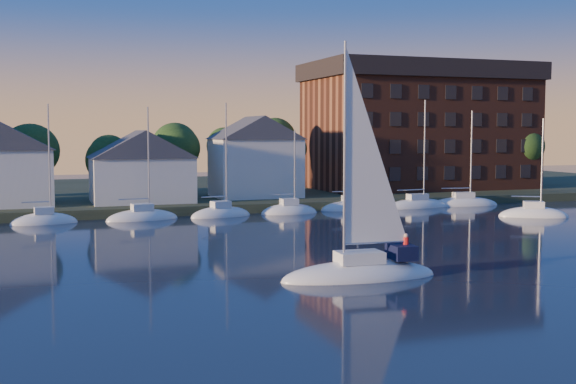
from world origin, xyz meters
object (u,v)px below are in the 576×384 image
clubhouse_east (255,156)px  hero_sailboat (362,268)px  clubhouse_centre (141,165)px  condo_block (419,125)px  drifting_sailboat_right (533,216)px

clubhouse_east → hero_sailboat: 45.35m
clubhouse_centre → condo_block: 41.05m
drifting_sailboat_right → clubhouse_centre: bearing=-178.5°
clubhouse_east → clubhouse_centre: bearing=-171.9°
clubhouse_centre → clubhouse_east: 14.17m
clubhouse_centre → hero_sailboat: 43.38m
condo_block → hero_sailboat: bearing=-122.9°
condo_block → drifting_sailboat_right: (-2.15, -27.82, -9.70)m
clubhouse_east → condo_block: condo_block is taller
clubhouse_centre → hero_sailboat: (7.29, -42.53, -4.50)m
clubhouse_centre → drifting_sailboat_right: drifting_sailboat_right is taller
condo_block → drifting_sailboat_right: bearing=-94.4°
clubhouse_east → condo_block: size_ratio=0.34×
hero_sailboat → clubhouse_east: bearing=-95.5°
hero_sailboat → drifting_sailboat_right: size_ratio=1.35×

